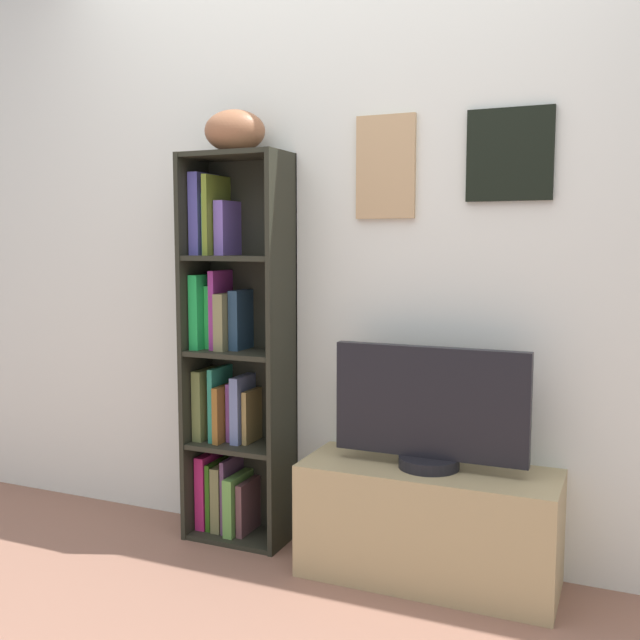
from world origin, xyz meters
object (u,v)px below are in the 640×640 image
football (235,131)px  tv_stand (428,524)px  bookshelf (231,362)px  television (430,409)px

football → tv_stand: (0.82, -0.06, -1.46)m
bookshelf → football: football is taller
football → television: size_ratio=0.34×
football → television: football is taller
tv_stand → television: bearing=90.0°
bookshelf → television: bearing=-5.7°
football → television: 1.32m
tv_stand → television: size_ratio=1.32×
bookshelf → tv_stand: (0.87, -0.09, -0.53)m
football → tv_stand: football is taller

